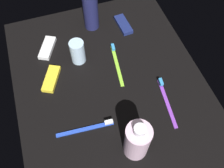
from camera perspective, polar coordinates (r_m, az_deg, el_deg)
ground_plane at (r=85.40cm, az=-0.00°, el=-1.26°), size 84.00×64.00×1.20cm
lotion_bottle at (r=96.88cm, az=-4.96°, el=16.90°), size 5.67×5.67×20.65cm
bodywash_bottle at (r=69.84cm, az=5.43°, el=-12.87°), size 7.08×7.08×16.20cm
deodorant_stick at (r=88.96cm, az=-7.87°, el=7.30°), size 5.13×5.13×9.11cm
toothbrush_lime at (r=90.30cm, az=1.03°, el=5.00°), size 18.01×3.35×2.10cm
toothbrush_purple at (r=84.07cm, az=12.29°, el=-3.47°), size 18.02×3.31×2.10cm
toothbrush_blue at (r=78.33cm, az=-5.35°, el=-9.94°), size 2.53×18.04×2.10cm
snack_bar_white at (r=97.28cm, az=-14.54°, el=8.00°), size 11.08×8.28×1.50cm
snack_bar_navy at (r=102.39cm, az=2.60°, el=13.40°), size 10.66×4.73×1.50cm
snack_bar_yellow at (r=88.60cm, az=-13.70°, el=1.17°), size 11.09×8.23×1.50cm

